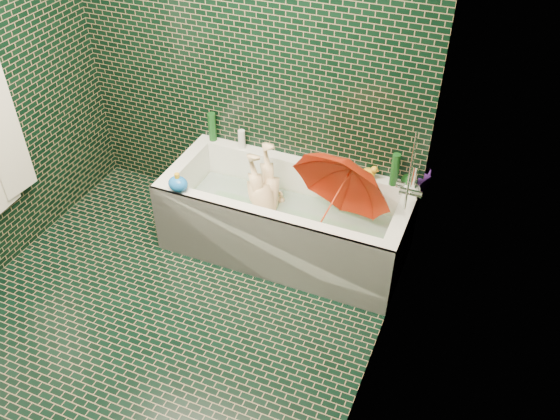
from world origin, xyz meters
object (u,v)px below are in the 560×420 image
at_px(bathtub, 285,226).
at_px(umbrella, 333,201).
at_px(bath_toy, 178,184).
at_px(child, 267,208).
at_px(rubber_duck, 370,172).

bearing_deg(bathtub, umbrella, -11.90).
distance_m(bathtub, bath_toy, 0.82).
relative_size(child, umbrella, 1.40).
bearing_deg(bathtub, bath_toy, -154.06).
xyz_separation_m(bathtub, child, (-0.15, 0.02, 0.10)).
relative_size(bathtub, umbrella, 2.56).
distance_m(bathtub, umbrella, 0.54).
height_order(bathtub, child, bathtub).
relative_size(rubber_duck, bath_toy, 0.89).
bearing_deg(bath_toy, rubber_duck, 23.43).
xyz_separation_m(child, rubber_duck, (0.64, 0.30, 0.29)).
bearing_deg(bath_toy, umbrella, 7.33).
distance_m(child, bath_toy, 0.67).
distance_m(umbrella, rubber_duck, 0.42).
height_order(child, bath_toy, bath_toy).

